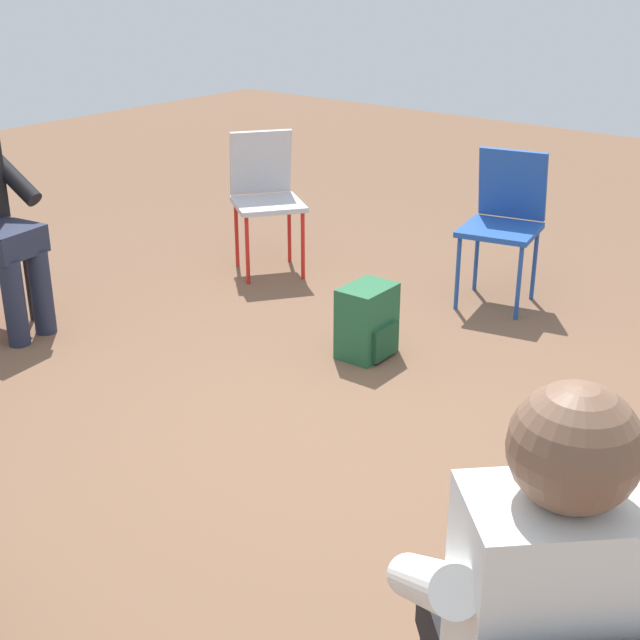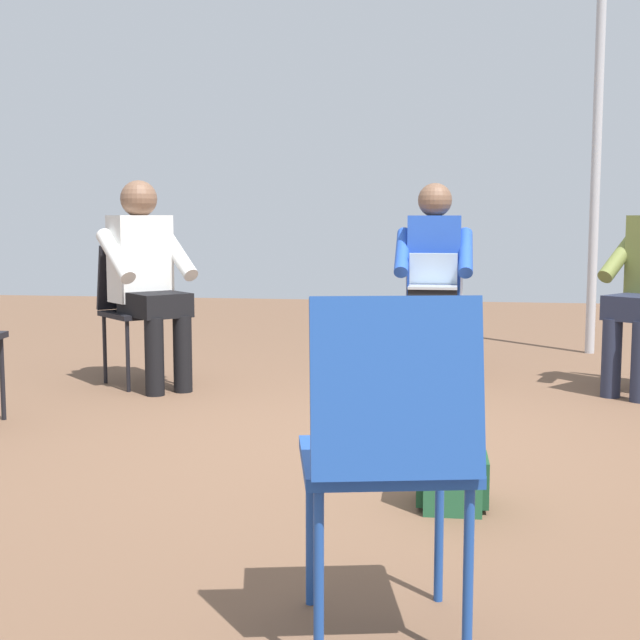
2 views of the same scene
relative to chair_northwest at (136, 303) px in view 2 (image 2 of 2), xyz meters
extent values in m
plane|color=brown|center=(1.58, -1.30, -0.50)|extent=(14.00, 14.00, 0.00)
cylinder|color=black|center=(2.88, 0.18, -0.29)|extent=(0.02, 0.02, 0.42)
cube|color=black|center=(0.05, -0.05, -0.06)|extent=(0.57, 0.57, 0.03)
cylinder|color=black|center=(0.29, -0.05, -0.29)|extent=(0.02, 0.02, 0.42)
cylinder|color=black|center=(0.05, -0.29, -0.29)|extent=(0.02, 0.02, 0.42)
cylinder|color=black|center=(0.05, 0.19, -0.29)|extent=(0.02, 0.02, 0.42)
cylinder|color=black|center=(-0.19, -0.05, -0.29)|extent=(0.02, 0.02, 0.42)
cube|color=black|center=(-0.08, 0.08, 0.15)|extent=(0.33, 0.33, 0.40)
cylinder|color=black|center=(-0.31, -1.08, -0.29)|extent=(0.02, 0.02, 0.42)
cube|color=#1E4799|center=(1.78, -3.10, -0.06)|extent=(0.48, 0.48, 0.03)
cylinder|color=#1E4799|center=(1.58, -2.97, -0.29)|extent=(0.02, 0.02, 0.42)
cylinder|color=#1E4799|center=(1.91, -2.90, -0.29)|extent=(0.02, 0.02, 0.42)
cylinder|color=#1E4799|center=(1.65, -3.31, -0.29)|extent=(0.02, 0.02, 0.42)
cylinder|color=#1E4799|center=(1.98, -3.23, -0.29)|extent=(0.02, 0.02, 0.42)
cube|color=#1E4799|center=(1.82, -3.29, 0.15)|extent=(0.39, 0.17, 0.40)
cube|color=#B7B7BC|center=(1.80, 0.64, -0.06)|extent=(0.40, 0.40, 0.03)
cylinder|color=#B7B7BC|center=(1.97, 0.47, -0.29)|extent=(0.02, 0.02, 0.42)
cylinder|color=#B7B7BC|center=(1.63, 0.47, -0.29)|extent=(0.02, 0.02, 0.42)
cylinder|color=#B7B7BC|center=(1.97, 0.81, -0.29)|extent=(0.02, 0.02, 0.42)
cylinder|color=#B7B7BC|center=(1.63, 0.81, -0.29)|extent=(0.02, 0.02, 0.42)
cube|color=#B7B7BC|center=(1.80, 0.83, 0.15)|extent=(0.38, 0.10, 0.40)
cylinder|color=black|center=(1.89, 0.29, -0.27)|extent=(0.11, 0.11, 0.45)
cylinder|color=black|center=(1.71, 0.29, -0.27)|extent=(0.11, 0.11, 0.45)
cube|color=black|center=(1.80, 0.45, 0.01)|extent=(0.30, 0.42, 0.14)
cube|color=blue|center=(1.80, 0.64, 0.27)|extent=(0.34, 0.22, 0.52)
sphere|color=brown|center=(1.80, 0.64, 0.63)|extent=(0.22, 0.22, 0.22)
cylinder|color=blue|center=(2.00, 0.54, 0.30)|extent=(0.09, 0.40, 0.31)
cylinder|color=blue|center=(1.60, 0.54, 0.30)|extent=(0.09, 0.40, 0.31)
cube|color=#9EA0A5|center=(1.80, 0.34, 0.09)|extent=(0.30, 0.22, 0.02)
cube|color=#B2D1F2|center=(1.80, 0.45, 0.20)|extent=(0.30, 0.05, 0.20)
cylinder|color=black|center=(0.37, -0.24, -0.27)|extent=(0.11, 0.11, 0.45)
cylinder|color=black|center=(0.24, -0.37, -0.27)|extent=(0.11, 0.11, 0.45)
cube|color=black|center=(0.19, -0.19, 0.01)|extent=(0.51, 0.51, 0.14)
cube|color=silver|center=(0.05, -0.05, 0.27)|extent=(0.40, 0.40, 0.52)
sphere|color=brown|center=(0.05, -0.05, 0.63)|extent=(0.22, 0.22, 0.22)
cylinder|color=silver|center=(0.26, 0.02, 0.30)|extent=(0.34, 0.34, 0.31)
cylinder|color=silver|center=(-0.02, -0.26, 0.30)|extent=(0.34, 0.34, 0.31)
cylinder|color=#23283D|center=(2.82, -0.02, -0.27)|extent=(0.11, 0.11, 0.45)
cylinder|color=olive|center=(2.90, 0.25, 0.30)|extent=(0.32, 0.36, 0.31)
cube|color=#235B38|center=(1.94, -2.10, -0.32)|extent=(0.21, 0.29, 0.36)
cube|color=#1C492C|center=(1.94, -2.10, -0.40)|extent=(0.26, 0.20, 0.16)
cylinder|color=#B2B2B7|center=(2.94, 1.67, 0.89)|extent=(0.07, 0.07, 2.78)
camera|label=1|loc=(-0.41, 1.17, 1.38)|focal=50.00mm
camera|label=2|loc=(1.95, -5.20, 0.52)|focal=50.00mm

